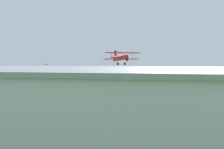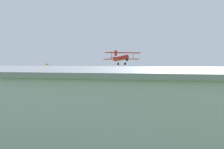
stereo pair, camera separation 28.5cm
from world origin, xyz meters
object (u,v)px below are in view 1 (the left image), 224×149
(biplane, at_px, (121,58))
(person_by_parked_cars, at_px, (3,102))
(person_crossing_taxiway, at_px, (206,110))
(person_at_fence_line, at_px, (39,104))
(windsock, at_px, (48,66))
(hangar, at_px, (68,108))

(biplane, xyz_separation_m, person_by_parked_cars, (17.63, 20.66, -7.67))
(person_by_parked_cars, bearing_deg, person_crossing_taxiway, 176.97)
(person_by_parked_cars, bearing_deg, biplane, -130.47)
(person_at_fence_line, height_order, windsock, windsock)
(biplane, relative_size, person_by_parked_cars, 5.50)
(hangar, bearing_deg, person_by_parked_cars, -44.34)
(biplane, height_order, person_by_parked_cars, biplane)
(person_at_fence_line, bearing_deg, person_by_parked_cars, -5.78)
(person_at_fence_line, bearing_deg, hangar, 122.96)
(hangar, xyz_separation_m, person_at_fence_line, (10.57, -16.31, -2.85))
(person_crossing_taxiway, distance_m, windsock, 50.84)
(biplane, bearing_deg, person_at_fence_line, 63.14)
(hangar, height_order, person_by_parked_cars, hangar)
(person_crossing_taxiway, relative_size, person_at_fence_line, 1.14)
(person_crossing_taxiway, xyz_separation_m, person_at_fence_line, (25.67, -1.03, -0.12))
(person_by_parked_cars, bearing_deg, person_at_fence_line, 174.22)
(hangar, relative_size, biplane, 4.26)
(person_at_fence_line, bearing_deg, windsock, -69.10)
(person_by_parked_cars, distance_m, windsock, 32.55)
(biplane, height_order, person_at_fence_line, biplane)
(person_crossing_taxiway, xyz_separation_m, person_by_parked_cars, (32.49, -1.72, -0.13))
(person_at_fence_line, bearing_deg, biplane, -116.86)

